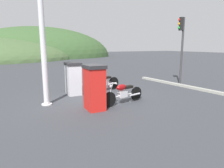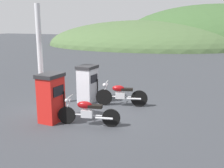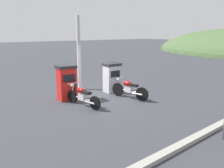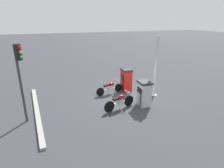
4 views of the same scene
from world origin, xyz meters
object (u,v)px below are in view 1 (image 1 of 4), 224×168
Objects in this scene: fuel_pump_near at (94,87)px; motorcycle_far_pump at (103,82)px; canopy_support_pole at (44,56)px; fuel_pump_far at (73,78)px; roadside_traffic_light at (181,39)px; motorcycle_near_pump at (123,93)px.

fuel_pump_near is 2.88m from motorcycle_far_pump.
motorcycle_far_pump is at bearing 58.71° from fuel_pump_near.
canopy_support_pole is (-1.43, 1.39, 1.06)m from fuel_pump_near.
fuel_pump_near reaches higher than fuel_pump_far.
roadside_traffic_light reaches higher than motorcycle_far_pump.
roadside_traffic_light is (6.32, 2.12, 1.79)m from fuel_pump_near.
canopy_support_pole is (-2.92, -1.05, 1.39)m from motorcycle_far_pump.
canopy_support_pole is (-1.43, -1.13, 1.11)m from fuel_pump_far.
motorcycle_near_pump is at bearing -95.65° from motorcycle_far_pump.
roadside_traffic_light reaches higher than motorcycle_near_pump.
motorcycle_near_pump is 0.51× the size of canopy_support_pole.
motorcycle_far_pump is (1.49, -0.08, -0.28)m from fuel_pump_far.
fuel_pump_far is at bearing 177.09° from motorcycle_far_pump.
motorcycle_far_pump is at bearing 19.87° from canopy_support_pole.
fuel_pump_far is 2.13m from canopy_support_pole.
canopy_support_pole reaches higher than fuel_pump_far.
fuel_pump_near is at bearing -90.00° from fuel_pump_far.
fuel_pump_near is 1.32m from motorcycle_near_pump.
motorcycle_far_pump is at bearing -2.91° from fuel_pump_far.
fuel_pump_near is 0.41× the size of canopy_support_pole.
fuel_pump_far is at bearing 117.71° from motorcycle_near_pump.
fuel_pump_far is 0.39× the size of roadside_traffic_light.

